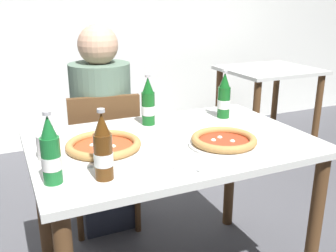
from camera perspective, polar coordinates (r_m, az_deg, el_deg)
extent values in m
cube|color=white|center=(3.67, -14.65, 17.23)|extent=(7.00, 0.10, 2.60)
cube|color=silver|center=(1.67, 0.71, -2.62)|extent=(1.20, 0.80, 0.03)
cylinder|color=brown|center=(1.88, 21.03, -14.17)|extent=(0.06, 0.06, 0.72)
cylinder|color=brown|center=(2.00, -18.17, -11.67)|extent=(0.06, 0.06, 0.72)
cylinder|color=brown|center=(2.33, 9.25, -6.55)|extent=(0.06, 0.06, 0.72)
cube|color=brown|center=(2.33, -9.64, -4.68)|extent=(0.45, 0.45, 0.04)
cube|color=brown|center=(2.09, -9.35, -0.97)|extent=(0.38, 0.09, 0.40)
cylinder|color=brown|center=(2.60, -6.09, -7.48)|extent=(0.04, 0.04, 0.41)
cylinder|color=brown|center=(2.57, -13.64, -8.23)|extent=(0.04, 0.04, 0.41)
cylinder|color=brown|center=(2.30, -4.53, -11.03)|extent=(0.04, 0.04, 0.41)
cylinder|color=brown|center=(2.27, -13.15, -11.95)|extent=(0.04, 0.04, 0.41)
cube|color=#2D3342|center=(2.40, -9.25, -9.37)|extent=(0.32, 0.28, 0.45)
cylinder|color=slate|center=(2.22, -9.90, 2.17)|extent=(0.34, 0.34, 0.55)
sphere|color=tan|center=(2.15, -10.45, 11.82)|extent=(0.22, 0.22, 0.22)
cube|color=silver|center=(3.59, 14.94, 8.10)|extent=(0.80, 0.70, 0.03)
cylinder|color=brown|center=(3.24, 12.91, 0.39)|extent=(0.06, 0.06, 0.72)
cylinder|color=brown|center=(3.68, 21.41, 1.71)|extent=(0.06, 0.06, 0.72)
cylinder|color=brown|center=(3.70, 7.55, 2.90)|extent=(0.06, 0.06, 0.72)
cylinder|color=brown|center=(4.09, 15.70, 3.85)|extent=(0.06, 0.06, 0.72)
cylinder|color=white|center=(1.61, 8.33, -2.73)|extent=(0.29, 0.29, 0.01)
cylinder|color=#BC381E|center=(1.61, 8.34, -2.37)|extent=(0.21, 0.21, 0.01)
torus|color=#B78447|center=(1.60, 8.36, -2.00)|extent=(0.27, 0.27, 0.03)
sphere|color=silver|center=(1.61, 6.80, -2.25)|extent=(0.02, 0.02, 0.02)
sphere|color=silver|center=(1.61, 9.60, -2.38)|extent=(0.02, 0.02, 0.02)
sphere|color=silver|center=(1.64, 7.74, -1.83)|extent=(0.02, 0.02, 0.02)
cylinder|color=white|center=(1.56, -9.56, -3.51)|extent=(0.33, 0.33, 0.01)
cylinder|color=#CC4723|center=(1.56, -9.58, -3.13)|extent=(0.24, 0.24, 0.01)
torus|color=#B78447|center=(1.55, -9.60, -2.75)|extent=(0.30, 0.30, 0.03)
sphere|color=silver|center=(1.57, -11.26, -2.98)|extent=(0.02, 0.02, 0.02)
sphere|color=silver|center=(1.55, -8.18, -3.17)|extent=(0.02, 0.02, 0.02)
sphere|color=silver|center=(1.60, -9.79, -2.50)|extent=(0.02, 0.02, 0.02)
cylinder|color=#196B2D|center=(1.31, -17.03, -4.93)|extent=(0.06, 0.06, 0.16)
cone|color=#196B2D|center=(1.27, -17.52, -0.04)|extent=(0.05, 0.05, 0.07)
cylinder|color=#B7B7BC|center=(1.26, -17.70, 1.84)|extent=(0.03, 0.03, 0.01)
cylinder|color=white|center=(1.31, -17.00, -5.25)|extent=(0.07, 0.07, 0.04)
cylinder|color=#512D0F|center=(1.30, -9.62, -4.54)|extent=(0.06, 0.06, 0.16)
cone|color=#512D0F|center=(1.26, -9.90, 0.39)|extent=(0.05, 0.05, 0.07)
cylinder|color=#B7B7BC|center=(1.25, -10.01, 2.30)|extent=(0.03, 0.03, 0.01)
cylinder|color=white|center=(1.30, -9.61, -4.87)|extent=(0.07, 0.07, 0.04)
cylinder|color=#14591E|center=(1.85, -2.97, 2.63)|extent=(0.06, 0.06, 0.16)
cone|color=#14591E|center=(1.82, -3.03, 6.18)|extent=(0.05, 0.05, 0.07)
cylinder|color=#B7B7BC|center=(1.82, -3.05, 7.52)|extent=(0.03, 0.03, 0.01)
cylinder|color=white|center=(1.85, -2.97, 2.39)|extent=(0.07, 0.07, 0.04)
cylinder|color=#14591E|center=(1.98, 8.33, 3.51)|extent=(0.06, 0.06, 0.16)
cone|color=#14591E|center=(1.96, 8.49, 6.84)|extent=(0.05, 0.05, 0.07)
cylinder|color=#B7B7BC|center=(1.95, 8.55, 8.09)|extent=(0.03, 0.03, 0.01)
cylinder|color=white|center=(1.99, 8.32, 3.29)|extent=(0.07, 0.07, 0.04)
cube|color=white|center=(1.41, 0.97, -5.86)|extent=(0.22, 0.22, 0.00)
cube|color=silver|center=(1.42, 1.70, -5.56)|extent=(0.09, 0.18, 0.00)
cube|color=silver|center=(1.40, 0.22, -5.83)|extent=(0.04, 0.17, 0.00)
cylinder|color=white|center=(1.53, -17.71, -2.97)|extent=(0.07, 0.07, 0.09)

